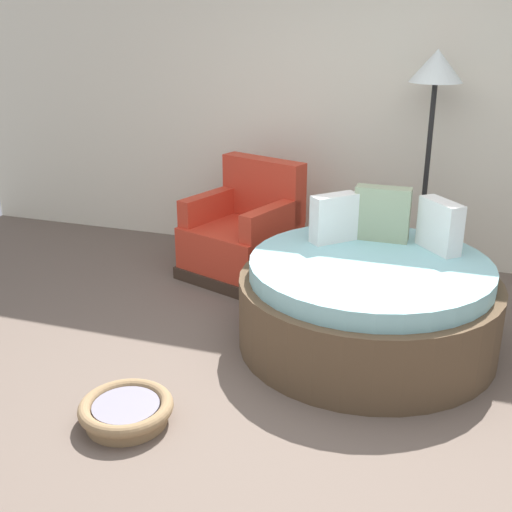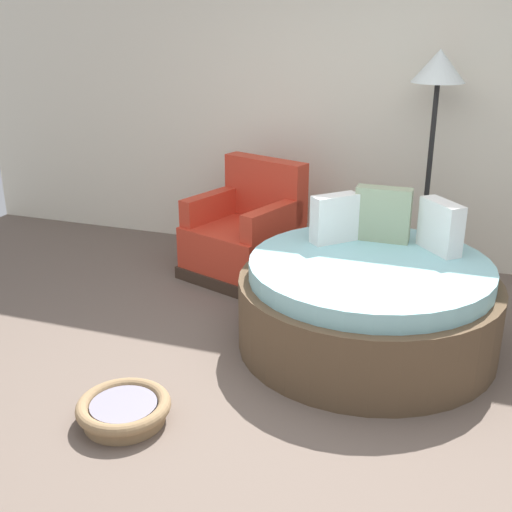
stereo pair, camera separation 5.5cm
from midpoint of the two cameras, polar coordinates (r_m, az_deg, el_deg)
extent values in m
cube|color=#66564C|center=(3.70, 4.10, -13.46)|extent=(8.00, 8.00, 0.02)
cube|color=silver|center=(5.57, 11.69, 14.24)|extent=(8.00, 0.12, 2.93)
cylinder|color=brown|center=(4.27, 10.21, -4.93)|extent=(1.68, 1.68, 0.47)
cylinder|color=#8CC6CC|center=(4.15, 10.47, -1.23)|extent=(1.55, 1.55, 0.12)
cube|color=white|center=(4.36, 16.47, 2.53)|extent=(0.31, 0.33, 0.34)
cube|color=#93A37F|center=(4.46, 11.59, 3.67)|extent=(0.37, 0.12, 0.37)
cube|color=white|center=(4.40, 7.39, 3.35)|extent=(0.32, 0.32, 0.33)
cube|color=#38281E|center=(5.37, -0.92, -1.21)|extent=(1.02, 1.02, 0.10)
cube|color=red|center=(5.29, -0.94, 1.00)|extent=(0.97, 0.97, 0.34)
cube|color=red|center=(5.39, 1.14, 6.08)|extent=(0.77, 0.40, 0.50)
cube|color=red|center=(5.40, -3.59, 4.51)|extent=(0.34, 0.69, 0.22)
cube|color=red|center=(5.01, 1.88, 3.23)|extent=(0.34, 0.69, 0.22)
cylinder|color=#8E704C|center=(3.63, -11.21, -13.82)|extent=(0.44, 0.44, 0.06)
torus|color=#8E704C|center=(3.59, -11.28, -12.97)|extent=(0.51, 0.51, 0.07)
cylinder|color=gray|center=(3.60, -11.27, -13.10)|extent=(0.36, 0.36, 0.05)
cylinder|color=black|center=(5.51, 14.56, -1.72)|extent=(0.32, 0.32, 0.03)
cylinder|color=black|center=(5.26, 15.34, 6.24)|extent=(0.04, 0.04, 1.55)
cone|color=silver|center=(5.12, 16.33, 15.96)|extent=(0.40, 0.40, 0.24)
camera|label=1|loc=(0.03, -89.63, 0.14)|focal=44.88mm
camera|label=2|loc=(0.03, 90.37, -0.14)|focal=44.88mm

